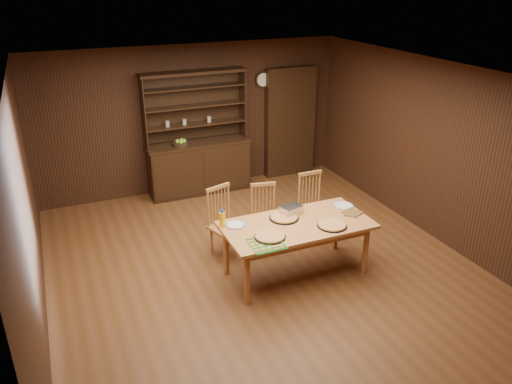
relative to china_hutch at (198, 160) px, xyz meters
name	(u,v)px	position (x,y,z in m)	size (l,w,h in m)	color
floor	(260,264)	(0.00, -2.75, -0.60)	(6.00, 6.00, 0.00)	brown
room_shell	(260,157)	(0.00, -2.75, 0.98)	(6.00, 6.00, 6.00)	silver
china_hutch	(198,160)	(0.00, 0.00, 0.00)	(1.84, 0.52, 2.17)	black
doorway	(290,122)	(1.90, 0.15, 0.45)	(1.00, 0.18, 2.10)	black
wall_clock	(263,80)	(1.35, 0.20, 1.30)	(0.30, 0.05, 0.30)	black
dining_table	(297,229)	(0.34, -3.15, 0.07)	(1.91, 0.96, 0.75)	#BA7840
chair_left	(223,219)	(-0.34, -2.24, -0.06)	(0.51, 0.50, 1.01)	#B5833E
chair_center	(264,214)	(0.29, -2.25, -0.10)	(0.45, 0.43, 0.94)	#B5833E
chair_right	(312,202)	(1.09, -2.23, -0.08)	(0.41, 0.39, 0.98)	#B5833E
pizza_left	(270,236)	(-0.12, -3.34, 0.17)	(0.39, 0.39, 0.04)	black
pizza_right	(332,225)	(0.72, -3.39, 0.17)	(0.38, 0.38, 0.04)	black
pizza_center	(284,217)	(0.26, -2.95, 0.17)	(0.39, 0.39, 0.04)	black
cooling_rack	(266,244)	(-0.23, -3.48, 0.16)	(0.38, 0.38, 0.02)	#0C9C27
plate_left	(236,225)	(-0.40, -2.89, 0.16)	(0.24, 0.24, 0.02)	beige
plate_right	(344,206)	(1.18, -2.94, 0.16)	(0.27, 0.27, 0.02)	beige
foil_dish	(291,210)	(0.41, -2.86, 0.21)	(0.27, 0.20, 0.11)	white
juice_bottle	(222,219)	(-0.56, -2.84, 0.26)	(0.07, 0.07, 0.23)	yellow
pot_holder_a	(353,213)	(1.17, -3.17, 0.16)	(0.22, 0.22, 0.02)	maroon
pot_holder_b	(351,213)	(1.14, -3.18, 0.16)	(0.19, 0.19, 0.01)	maroon
fruit_bowl	(181,143)	(-0.32, -0.07, 0.39)	(0.28, 0.28, 0.12)	black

